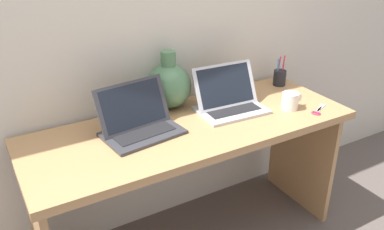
{
  "coord_description": "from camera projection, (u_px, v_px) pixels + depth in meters",
  "views": [
    {
      "loc": [
        -0.88,
        -1.52,
        1.64
      ],
      "look_at": [
        0.0,
        0.0,
        0.79
      ],
      "focal_mm": 38.45,
      "sensor_mm": 36.0,
      "label": 1
    }
  ],
  "objects": [
    {
      "name": "back_wall",
      "position": [
        158.0,
        14.0,
        2.04
      ],
      "size": [
        4.4,
        0.04,
        2.4
      ],
      "primitive_type": "cube",
      "color": "beige",
      "rests_on": "ground"
    },
    {
      "name": "desk",
      "position": [
        192.0,
        151.0,
        2.05
      ],
      "size": [
        1.61,
        0.6,
        0.74
      ],
      "color": "#AD7F51",
      "rests_on": "ground"
    },
    {
      "name": "laptop_left",
      "position": [
        138.0,
        120.0,
        1.89
      ],
      "size": [
        0.38,
        0.28,
        0.23
      ],
      "color": "#333338",
      "rests_on": "desk"
    },
    {
      "name": "laptop_right",
      "position": [
        229.0,
        99.0,
        2.11
      ],
      "size": [
        0.36,
        0.26,
        0.22
      ],
      "color": "#B2B2B7",
      "rests_on": "desk"
    },
    {
      "name": "green_vase",
      "position": [
        169.0,
        85.0,
        2.11
      ],
      "size": [
        0.23,
        0.23,
        0.3
      ],
      "color": "#47704C",
      "rests_on": "desk"
    },
    {
      "name": "coffee_mug",
      "position": [
        290.0,
        101.0,
        2.12
      ],
      "size": [
        0.12,
        0.09,
        0.09
      ],
      "color": "white",
      "rests_on": "desk"
    },
    {
      "name": "pen_cup",
      "position": [
        280.0,
        77.0,
        2.42
      ],
      "size": [
        0.07,
        0.07,
        0.19
      ],
      "color": "black",
      "rests_on": "desk"
    },
    {
      "name": "scissors",
      "position": [
        318.0,
        111.0,
        2.1
      ],
      "size": [
        0.14,
        0.1,
        0.01
      ],
      "color": "#B7B7BC",
      "rests_on": "desk"
    }
  ]
}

